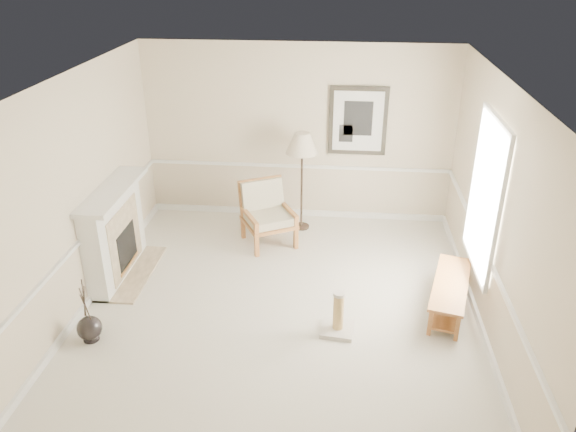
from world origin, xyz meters
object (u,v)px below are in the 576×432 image
object	(u,v)px
floor_vase	(90,329)
armchair	(266,210)
scratching_post	(338,319)
bench	(450,291)
floor_lamp	(302,146)

from	to	relation	value
floor_vase	armchair	world-z (taller)	armchair
floor_vase	scratching_post	world-z (taller)	floor_vase
floor_vase	bench	world-z (taller)	floor_vase
armchair	floor_lamp	size ratio (longest dim) A/B	0.63
bench	scratching_post	bearing A→B (deg)	-156.59
floor_lamp	floor_vase	bearing A→B (deg)	-125.49
floor_vase	floor_lamp	bearing A→B (deg)	54.51
armchair	bench	bearing A→B (deg)	-60.51
armchair	scratching_post	bearing A→B (deg)	-90.71
floor_lamp	scratching_post	world-z (taller)	floor_lamp
armchair	floor_vase	bearing A→B (deg)	-151.43
floor_lamp	scratching_post	xyz separation A→B (m)	(0.65, -2.71, -1.24)
bench	scratching_post	world-z (taller)	scratching_post
scratching_post	floor_vase	bearing A→B (deg)	-171.14
bench	scratching_post	distance (m)	1.53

